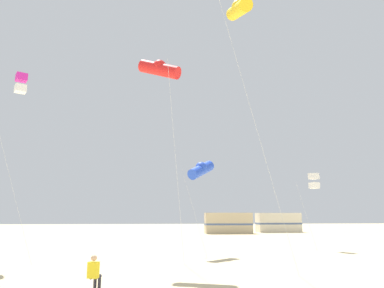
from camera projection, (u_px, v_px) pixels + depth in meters
kite_flyer_standing at (94, 272)px, 11.98m from camera, size 0.44×0.56×1.16m
kite_tube_gold at (239, 9)px, 18.69m from camera, size 3.40×3.12×13.65m
kite_tube_blue at (201, 169)px, 23.64m from camera, size 2.32×2.49×6.11m
kite_box_white at (314, 181)px, 27.26m from camera, size 1.61×1.83×5.58m
kite_tube_scarlet at (160, 69)px, 19.78m from camera, size 2.70×2.36×11.05m
kite_box_magenta at (21, 83)px, 21.28m from camera, size 3.15×2.28×10.69m
rv_van_tan at (228, 223)px, 49.63m from camera, size 6.48×2.46×2.80m
rv_van_cream at (278, 223)px, 53.59m from camera, size 6.52×2.58×2.80m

